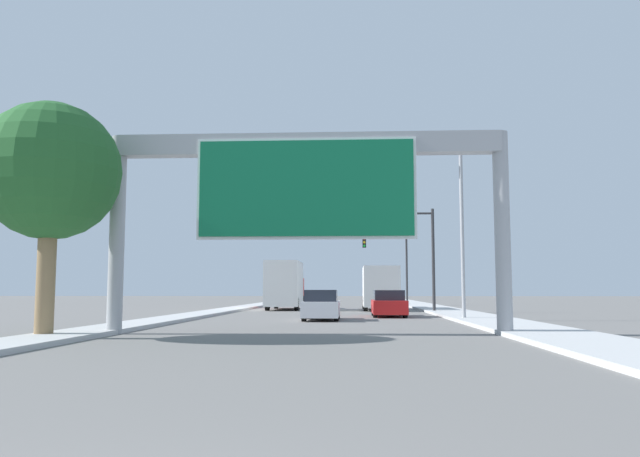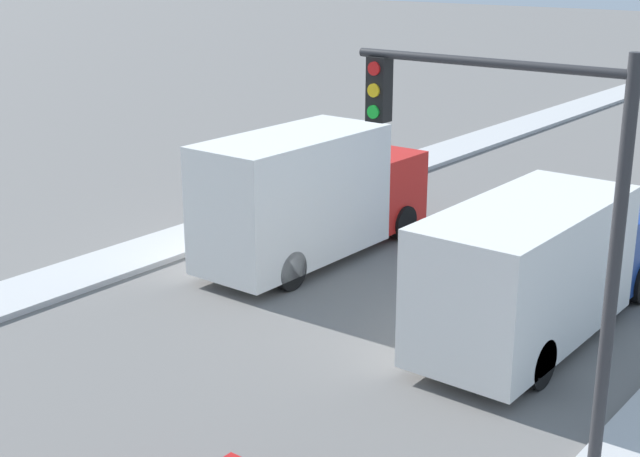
{
  "view_description": "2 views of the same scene",
  "coord_description": "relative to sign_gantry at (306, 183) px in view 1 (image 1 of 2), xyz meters",
  "views": [
    {
      "loc": [
        1.53,
        -2.64,
        1.46
      ],
      "look_at": [
        0.0,
        26.55,
        4.35
      ],
      "focal_mm": 35.0,
      "sensor_mm": 36.0,
      "label": 1
    },
    {
      "loc": [
        10.84,
        26.01,
        8.05
      ],
      "look_at": [
        -1.76,
        42.02,
        1.64
      ],
      "focal_mm": 50.0,
      "sensor_mm": 36.0,
      "label": 2
    }
  ],
  "objects": [
    {
      "name": "car_near_center",
      "position": [
        3.5,
        14.15,
        -4.35
      ],
      "size": [
        1.8,
        4.51,
        1.45
      ],
      "color": "red",
      "rests_on": "ground"
    },
    {
      "name": "median_strip_left",
      "position": [
        -7.25,
        42.13,
        -4.96
      ],
      "size": [
        2.0,
        120.0,
        0.15
      ],
      "color": "#B9B9B9",
      "rests_on": "ground"
    },
    {
      "name": "sign_gantry",
      "position": [
        0.0,
        0.0,
        0.0
      ],
      "size": [
        13.41,
        0.73,
        6.71
      ],
      "color": "#9EA0A5",
      "rests_on": "ground"
    },
    {
      "name": "street_lamp_right",
      "position": [
        6.58,
        9.89,
        0.13
      ],
      "size": [
        2.36,
        0.28,
        8.83
      ],
      "color": "#9EA0A5",
      "rests_on": "ground"
    },
    {
      "name": "car_near_left",
      "position": [
        0.0,
        10.07,
        -4.34
      ],
      "size": [
        1.73,
        4.39,
        1.47
      ],
      "color": "silver",
      "rests_on": "ground"
    },
    {
      "name": "truck_box_primary",
      "position": [
        -3.5,
        25.94,
        -3.25
      ],
      "size": [
        2.37,
        7.66,
        3.54
      ],
      "color": "red",
      "rests_on": "ground"
    },
    {
      "name": "truck_box_secondary",
      "position": [
        3.5,
        25.12,
        -3.45
      ],
      "size": [
        2.46,
        8.25,
        3.1
      ],
      "color": "navy",
      "rests_on": "ground"
    },
    {
      "name": "traffic_light_near_intersection",
      "position": [
        5.37,
        20.13,
        -0.5
      ],
      "size": [
        4.58,
        0.32,
        6.74
      ],
      "color": "#2D2D30",
      "rests_on": "ground"
    },
    {
      "name": "palm_tree_foreground",
      "position": [
        -7.82,
        -1.93,
        0.06
      ],
      "size": [
        4.29,
        4.29,
        7.29
      ],
      "color": "#8C704C",
      "rests_on": "ground"
    },
    {
      "name": "sidewalk_right",
      "position": [
        7.75,
        42.13,
        -4.96
      ],
      "size": [
        3.0,
        120.0,
        0.15
      ],
      "color": "#B9B9B9",
      "rests_on": "ground"
    },
    {
      "name": "traffic_light_mid_block",
      "position": [
        5.41,
        40.13,
        -0.37
      ],
      "size": [
        4.54,
        0.32,
        6.97
      ],
      "color": "#2D2D30",
      "rests_on": "ground"
    }
  ]
}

